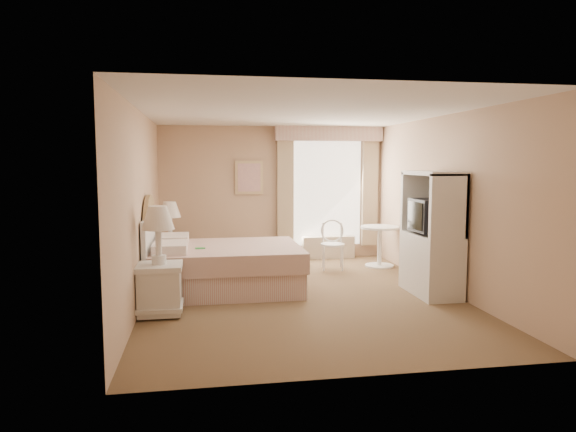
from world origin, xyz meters
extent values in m
cube|color=brown|center=(0.00, 0.00, 0.00)|extent=(4.20, 5.50, 0.01)
cube|color=silver|center=(0.00, 0.00, 2.50)|extent=(4.20, 5.50, 0.01)
cube|color=tan|center=(0.00, 2.75, 1.25)|extent=(4.20, 0.01, 2.50)
cube|color=tan|center=(0.00, -2.75, 1.25)|extent=(4.20, 0.01, 2.50)
cube|color=tan|center=(-2.10, 0.00, 1.25)|extent=(0.01, 5.50, 2.50)
cube|color=tan|center=(2.10, 0.00, 1.25)|extent=(0.01, 5.50, 2.50)
cube|color=white|center=(1.05, 2.72, 1.25)|extent=(1.30, 0.02, 2.00)
cube|color=tan|center=(0.22, 2.67, 1.25)|extent=(0.30, 0.08, 2.05)
cube|color=tan|center=(1.88, 2.67, 1.25)|extent=(0.30, 0.08, 2.05)
cube|color=tan|center=(1.05, 2.63, 2.37)|extent=(2.05, 0.20, 0.28)
cube|color=beige|center=(1.05, 2.63, 0.21)|extent=(1.00, 0.22, 0.42)
cube|color=#D1B280|center=(-0.45, 2.72, 1.55)|extent=(0.52, 0.03, 0.62)
cube|color=beige|center=(-0.45, 2.70, 1.55)|extent=(0.42, 0.02, 0.52)
cube|color=tan|center=(-1.00, 0.50, 0.18)|extent=(2.08, 1.58, 0.36)
cube|color=beige|center=(-1.00, 0.50, 0.49)|extent=(2.14, 1.64, 0.28)
cube|color=silver|center=(-1.75, 0.13, 0.69)|extent=(0.45, 0.61, 0.14)
cube|color=silver|center=(-1.75, 0.88, 0.69)|extent=(0.45, 0.61, 0.14)
cube|color=#258A37|center=(-1.36, 0.35, 0.64)|extent=(0.14, 0.10, 0.01)
cube|color=white|center=(-2.05, 0.50, 0.54)|extent=(0.06, 1.68, 1.09)
cylinder|color=#A18455|center=(-2.05, 0.50, 0.64)|extent=(0.05, 1.49, 1.49)
cube|color=silver|center=(-1.84, -0.62, 0.29)|extent=(0.49, 0.49, 0.54)
cube|color=silver|center=(-1.84, -0.62, 0.59)|extent=(0.54, 0.54, 0.06)
cube|color=silver|center=(-1.84, -0.62, 0.11)|extent=(0.54, 0.54, 0.05)
cylinder|color=white|center=(-1.84, -0.62, 0.68)|extent=(0.17, 0.17, 0.11)
cylinder|color=white|center=(-1.84, -0.62, 0.89)|extent=(0.08, 0.08, 0.43)
cone|color=white|center=(-1.84, -0.62, 1.18)|extent=(0.39, 0.39, 0.28)
cube|color=silver|center=(-1.84, 1.66, 0.26)|extent=(0.45, 0.45, 0.49)
cube|color=silver|center=(-1.84, 1.66, 0.54)|extent=(0.49, 0.49, 0.06)
cube|color=silver|center=(-1.84, 1.66, 0.10)|extent=(0.49, 0.49, 0.05)
cylinder|color=white|center=(-1.84, 1.66, 0.61)|extent=(0.16, 0.16, 0.10)
cylinder|color=white|center=(-1.84, 1.66, 0.81)|extent=(0.07, 0.07, 0.39)
cone|color=white|center=(-1.84, 1.66, 1.07)|extent=(0.35, 0.35, 0.25)
cylinder|color=white|center=(1.75, 1.70, 0.01)|extent=(0.50, 0.50, 0.03)
cylinder|color=white|center=(1.75, 1.70, 0.36)|extent=(0.08, 0.08, 0.68)
cylinder|color=silver|center=(1.75, 1.70, 0.70)|extent=(0.68, 0.68, 0.04)
cylinder|color=white|center=(0.69, 1.50, 0.21)|extent=(0.03, 0.03, 0.42)
cylinder|color=white|center=(1.00, 1.44, 0.21)|extent=(0.03, 0.03, 0.42)
cylinder|color=white|center=(0.75, 1.81, 0.21)|extent=(0.03, 0.03, 0.42)
cylinder|color=white|center=(1.06, 1.75, 0.21)|extent=(0.03, 0.03, 0.42)
cylinder|color=silver|center=(0.88, 1.62, 0.43)|extent=(0.47, 0.47, 0.04)
torus|color=white|center=(0.90, 1.75, 0.65)|extent=(0.41, 0.17, 0.40)
cylinder|color=white|center=(0.75, 1.81, 0.60)|extent=(0.03, 0.03, 0.37)
cylinder|color=white|center=(1.06, 1.75, 0.60)|extent=(0.03, 0.03, 0.37)
cube|color=silver|center=(1.81, -0.23, 0.42)|extent=(0.52, 1.03, 0.84)
cube|color=silver|center=(1.81, -0.71, 1.27)|extent=(0.52, 0.07, 0.84)
cube|color=silver|center=(1.81, 0.25, 1.27)|extent=(0.52, 0.07, 0.84)
cube|color=silver|center=(1.81, -0.23, 1.69)|extent=(0.52, 1.03, 0.06)
cube|color=silver|center=(2.04, -0.23, 1.27)|extent=(0.04, 1.03, 0.84)
cube|color=black|center=(1.79, -0.23, 1.11)|extent=(0.45, 0.56, 0.45)
cube|color=black|center=(1.56, -0.23, 1.11)|extent=(0.02, 0.47, 0.37)
camera|label=1|loc=(-1.32, -6.82, 1.83)|focal=32.00mm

